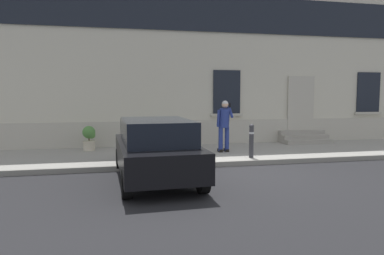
{
  "coord_description": "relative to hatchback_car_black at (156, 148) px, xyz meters",
  "views": [
    {
      "loc": [
        -3.14,
        -8.74,
        2.08
      ],
      "look_at": [
        -0.92,
        1.6,
        1.1
      ],
      "focal_mm": 32.9,
      "sensor_mm": 36.0,
      "label": 1
    }
  ],
  "objects": [
    {
      "name": "curb_edge",
      "position": [
        2.23,
        1.24,
        -0.71
      ],
      "size": [
        24.0,
        0.12,
        0.15
      ],
      "primitive_type": "cube",
      "color": "gray",
      "rests_on": "ground"
    },
    {
      "name": "person_on_phone",
      "position": [
        2.62,
        2.84,
        0.36
      ],
      "size": [
        0.51,
        0.5,
        1.75
      ],
      "rotation": [
        0.0,
        0.0,
        -0.22
      ],
      "color": "navy",
      "rests_on": "sidewalk"
    },
    {
      "name": "ground_plane",
      "position": [
        2.23,
        0.3,
        -0.79
      ],
      "size": [
        80.0,
        80.0,
        0.0
      ],
      "primitive_type": "plane",
      "color": "#232326"
    },
    {
      "name": "planter_cream",
      "position": [
        -1.86,
        4.17,
        -0.18
      ],
      "size": [
        0.44,
        0.44,
        0.86
      ],
      "color": "beige",
      "rests_on": "sidewalk"
    },
    {
      "name": "hatchback_car_black",
      "position": [
        0.0,
        0.0,
        0.0
      ],
      "size": [
        1.92,
        4.13,
        1.5
      ],
      "color": "black",
      "rests_on": "ground"
    },
    {
      "name": "entrance_stoop",
      "position": [
        6.55,
        4.53,
        -0.45
      ],
      "size": [
        1.99,
        0.96,
        0.48
      ],
      "color": "#9E998E",
      "rests_on": "sidewalk"
    },
    {
      "name": "building_facade",
      "position": [
        2.24,
        5.59,
        2.94
      ],
      "size": [
        24.0,
        1.52,
        7.5
      ],
      "color": "beige",
      "rests_on": "ground"
    },
    {
      "name": "bollard_near_person",
      "position": [
        3.13,
        1.65,
        -0.08
      ],
      "size": [
        0.15,
        0.15,
        1.04
      ],
      "color": "#333338",
      "rests_on": "sidewalk"
    },
    {
      "name": "sidewalk",
      "position": [
        2.23,
        3.1,
        -0.71
      ],
      "size": [
        24.0,
        3.6,
        0.15
      ],
      "primitive_type": "cube",
      "color": "#99968E",
      "rests_on": "ground"
    },
    {
      "name": "planter_olive",
      "position": [
        0.57,
        4.27,
        -0.18
      ],
      "size": [
        0.44,
        0.44,
        0.86
      ],
      "color": "#606B38",
      "rests_on": "sidewalk"
    }
  ]
}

